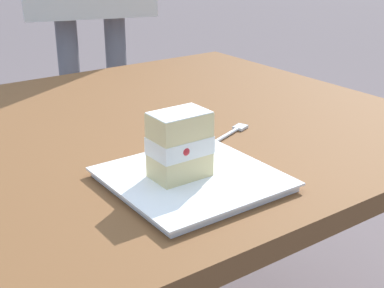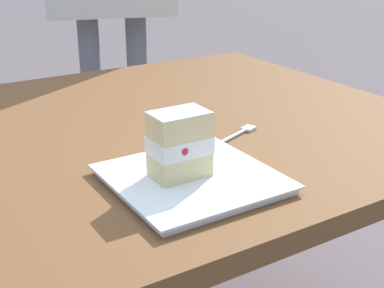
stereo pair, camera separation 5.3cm
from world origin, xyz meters
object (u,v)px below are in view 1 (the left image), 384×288
object	(u,v)px
patio_table	(156,163)
cake_slice	(180,145)
dessert_plate	(192,179)
dessert_fork	(227,135)

from	to	relation	value
patio_table	cake_slice	bearing A→B (deg)	65.84
dessert_plate	cake_slice	bearing A→B (deg)	-25.92
patio_table	cake_slice	size ratio (longest dim) A/B	10.21
patio_table	cake_slice	distance (m)	0.37
patio_table	dessert_plate	world-z (taller)	dessert_plate
dessert_plate	dessert_fork	bearing A→B (deg)	-143.69
dessert_fork	cake_slice	bearing A→B (deg)	32.06
patio_table	dessert_plate	size ratio (longest dim) A/B	4.32
patio_table	dessert_fork	bearing A→B (deg)	113.64
dessert_plate	dessert_fork	distance (m)	0.24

